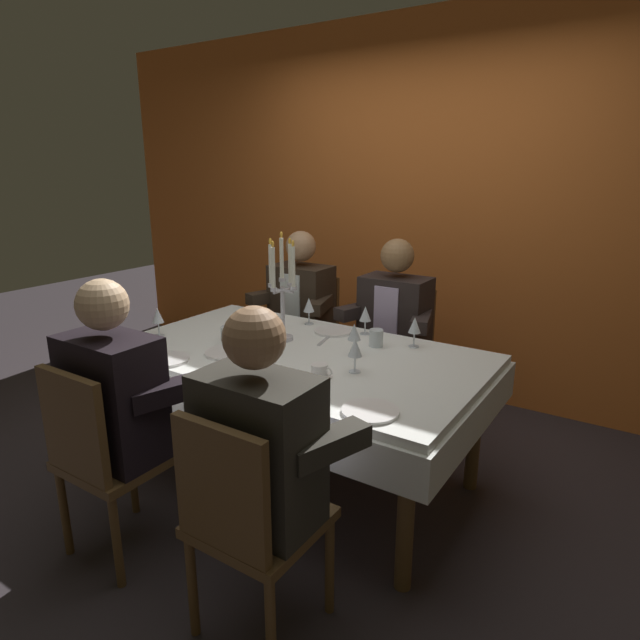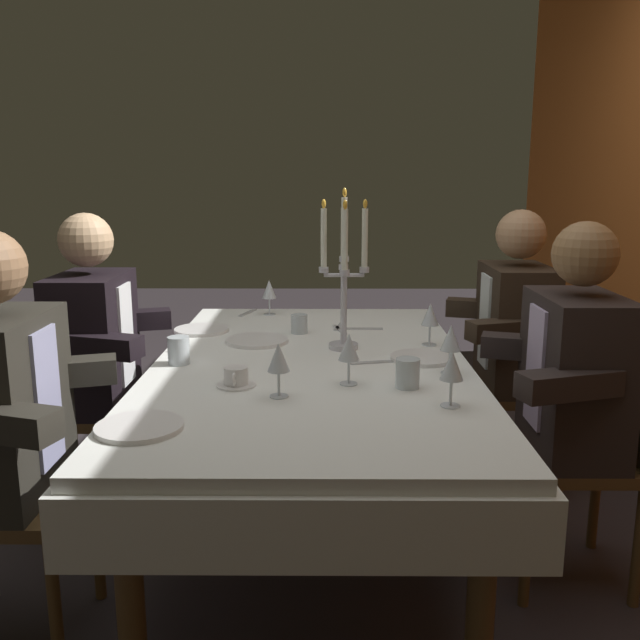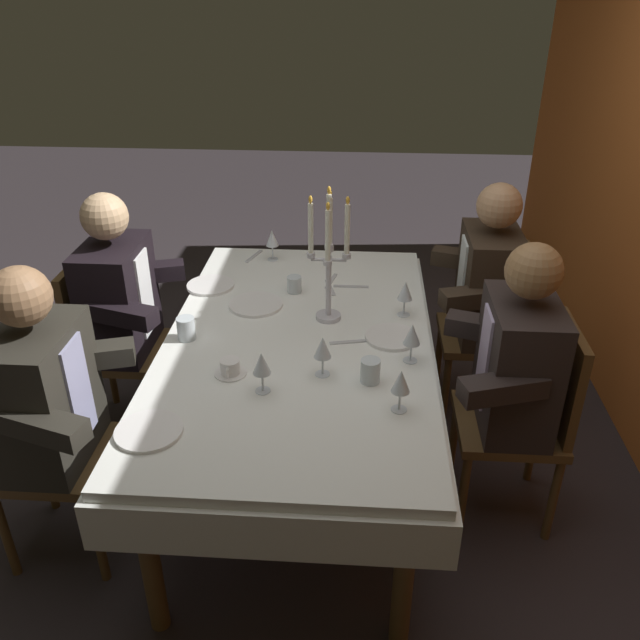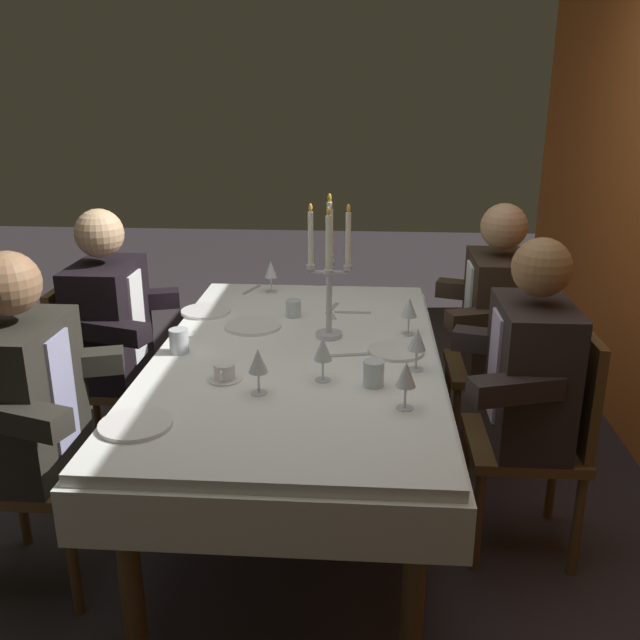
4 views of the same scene
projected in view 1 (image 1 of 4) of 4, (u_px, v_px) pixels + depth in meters
ground_plane at (299, 477)px, 3.01m from camera, size 12.00×12.00×0.00m
back_wall at (427, 211)px, 3.97m from camera, size 6.00×0.12×2.70m
dining_table at (297, 373)px, 2.84m from camera, size 1.94×1.14×0.74m
candelabra at (282, 290)px, 2.92m from camera, size 0.19×0.19×0.60m
dinner_plate_0 at (166, 359)px, 2.67m from camera, size 0.23×0.23×0.01m
dinner_plate_1 at (229, 352)px, 2.77m from camera, size 0.25×0.25×0.01m
dinner_plate_2 at (370, 411)px, 2.11m from camera, size 0.23×0.23×0.01m
dinner_plate_3 at (333, 331)px, 3.13m from camera, size 0.22×0.22×0.01m
wine_glass_0 at (415, 326)px, 2.85m from camera, size 0.07×0.07×0.16m
wine_glass_1 at (365, 314)px, 3.06m from camera, size 0.07×0.07×0.16m
wine_glass_2 at (158, 316)px, 3.03m from camera, size 0.07×0.07×0.16m
wine_glass_3 at (355, 348)px, 2.49m from camera, size 0.07×0.07×0.16m
wine_glass_4 at (354, 333)px, 2.73m from camera, size 0.07×0.07×0.16m
wine_glass_5 at (309, 306)px, 3.26m from camera, size 0.07×0.07×0.16m
water_tumbler_0 at (227, 333)px, 2.98m from camera, size 0.07×0.07×0.08m
water_tumbler_1 at (376, 338)px, 2.88m from camera, size 0.07×0.07×0.09m
water_tumbler_2 at (244, 371)px, 2.40m from camera, size 0.08×0.08×0.10m
coffee_cup_0 at (320, 371)px, 2.46m from camera, size 0.13×0.12×0.06m
fork_0 at (249, 326)px, 3.24m from camera, size 0.02×0.17×0.01m
fork_1 at (231, 329)px, 3.19m from camera, size 0.17×0.05×0.01m
spoon_2 at (240, 331)px, 3.15m from camera, size 0.17×0.06×0.01m
spoon_3 at (324, 341)px, 2.97m from camera, size 0.05×0.17×0.01m
fork_4 at (141, 339)px, 2.99m from camera, size 0.17×0.07×0.01m
seated_diner_0 at (302, 302)px, 3.83m from camera, size 0.63×0.48×1.24m
seated_diner_1 at (112, 397)px, 2.26m from camera, size 0.63×0.48×1.24m
seated_diner_2 at (395, 318)px, 3.45m from camera, size 0.63×0.48×1.24m
seated_diner_3 at (257, 449)px, 1.85m from camera, size 0.63×0.48×1.24m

